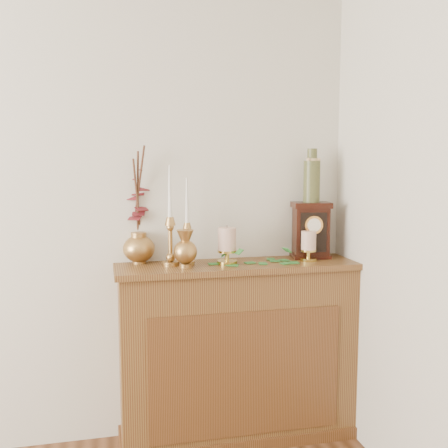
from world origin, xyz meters
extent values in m
cube|color=brown|center=(1.40, 2.10, 0.45)|extent=(1.20, 0.30, 0.90)
cube|color=brown|center=(1.40, 1.95, 0.41)|extent=(0.96, 0.01, 0.63)
cube|color=brown|center=(1.40, 2.10, 0.92)|extent=(1.24, 0.34, 0.03)
cube|color=brown|center=(1.40, 2.10, 0.03)|extent=(1.23, 0.33, 0.06)
cylinder|color=#B68848|center=(1.06, 2.12, 0.94)|extent=(0.08, 0.08, 0.02)
sphere|color=#B68848|center=(1.06, 2.12, 0.97)|extent=(0.05, 0.05, 0.05)
cylinder|color=#B68848|center=(1.06, 2.12, 1.04)|extent=(0.02, 0.02, 0.14)
sphere|color=#B68848|center=(1.06, 2.12, 1.12)|extent=(0.04, 0.04, 0.04)
cone|color=#B68848|center=(1.06, 2.12, 1.15)|extent=(0.05, 0.05, 0.04)
cone|color=silver|center=(1.06, 2.12, 1.30)|extent=(0.02, 0.02, 0.26)
cylinder|color=#B68848|center=(1.14, 2.12, 0.94)|extent=(0.07, 0.07, 0.02)
sphere|color=#B68848|center=(1.14, 2.12, 0.97)|extent=(0.04, 0.04, 0.04)
cylinder|color=#B68848|center=(1.14, 2.12, 1.03)|extent=(0.02, 0.02, 0.13)
sphere|color=#B68848|center=(1.14, 2.12, 1.10)|extent=(0.03, 0.03, 0.03)
cone|color=#B68848|center=(1.14, 2.12, 1.12)|extent=(0.05, 0.05, 0.04)
cone|color=silver|center=(1.14, 2.12, 1.25)|extent=(0.02, 0.02, 0.22)
cylinder|color=#B68848|center=(1.12, 2.04, 0.94)|extent=(0.06, 0.06, 0.02)
sphere|color=#B68848|center=(1.12, 2.04, 1.01)|extent=(0.11, 0.11, 0.11)
cone|color=#B68848|center=(1.12, 2.04, 1.09)|extent=(0.08, 0.08, 0.06)
cylinder|color=#B68848|center=(0.91, 2.21, 0.94)|extent=(0.07, 0.07, 0.01)
ellipsoid|color=#B68848|center=(0.91, 2.21, 1.00)|extent=(0.16, 0.16, 0.14)
cylinder|color=#B68848|center=(0.91, 2.21, 1.07)|extent=(0.08, 0.08, 0.03)
cylinder|color=#472819|center=(0.91, 2.22, 1.27)|extent=(0.04, 0.10, 0.38)
cylinder|color=#472819|center=(0.91, 2.22, 1.28)|extent=(0.01, 0.08, 0.42)
cylinder|color=#472819|center=(0.91, 2.22, 1.30)|extent=(0.07, 0.14, 0.44)
cylinder|color=gold|center=(1.34, 2.09, 0.94)|extent=(0.10, 0.10, 0.02)
cylinder|color=gold|center=(1.34, 2.09, 0.97)|extent=(0.02, 0.02, 0.05)
cylinder|color=gold|center=(1.34, 2.09, 1.00)|extent=(0.09, 0.09, 0.01)
cylinder|color=beige|center=(1.34, 2.09, 1.06)|extent=(0.09, 0.09, 0.11)
cylinder|color=#472819|center=(1.34, 2.09, 1.12)|extent=(0.00, 0.00, 0.01)
cylinder|color=gold|center=(1.77, 2.08, 0.94)|extent=(0.09, 0.09, 0.02)
cylinder|color=gold|center=(1.77, 2.08, 0.96)|extent=(0.02, 0.02, 0.04)
cylinder|color=gold|center=(1.77, 2.08, 0.99)|extent=(0.08, 0.08, 0.01)
cylinder|color=beige|center=(1.77, 2.08, 1.04)|extent=(0.08, 0.08, 0.10)
cylinder|color=#472819|center=(1.77, 2.08, 1.09)|extent=(0.00, 0.00, 0.01)
cube|color=#2A702C|center=(1.45, 2.00, 0.93)|extent=(0.06, 0.06, 0.00)
cube|color=#2A702C|center=(1.48, 2.13, 0.93)|extent=(0.06, 0.06, 0.00)
cube|color=#2A702C|center=(1.31, 2.10, 0.93)|extent=(0.07, 0.06, 0.00)
cube|color=#2A702C|center=(1.55, 2.04, 0.93)|extent=(0.06, 0.07, 0.00)
cube|color=#2A702C|center=(1.61, 2.16, 0.93)|extent=(0.06, 0.06, 0.00)
cube|color=#2A702C|center=(1.53, 2.00, 0.93)|extent=(0.06, 0.06, 0.00)
cube|color=#2A702C|center=(1.53, 2.12, 0.93)|extent=(0.07, 0.06, 0.00)
cube|color=#2A702C|center=(1.47, 2.15, 0.93)|extent=(0.05, 0.04, 0.00)
cube|color=#2A702C|center=(1.31, 2.15, 0.93)|extent=(0.06, 0.07, 0.00)
cube|color=#2A702C|center=(1.31, 2.01, 0.93)|extent=(0.07, 0.06, 0.00)
cube|color=#2A702C|center=(1.37, 2.14, 0.93)|extent=(0.05, 0.06, 0.00)
cube|color=#2A702C|center=(1.70, 2.10, 0.93)|extent=(0.06, 0.06, 0.00)
cube|color=#2A702C|center=(1.32, 2.09, 0.98)|extent=(0.04, 0.05, 0.03)
cube|color=#2A702C|center=(1.38, 2.03, 1.00)|extent=(0.05, 0.05, 0.03)
cube|color=#2A702C|center=(1.65, 2.08, 0.99)|extent=(0.04, 0.05, 0.03)
cube|color=black|center=(1.81, 2.16, 0.94)|extent=(0.22, 0.17, 0.02)
cube|color=black|center=(1.81, 2.16, 1.07)|extent=(0.19, 0.14, 0.26)
cube|color=black|center=(1.81, 2.16, 1.21)|extent=(0.22, 0.17, 0.03)
cube|color=black|center=(1.80, 2.10, 1.07)|extent=(0.14, 0.03, 0.21)
cylinder|color=gold|center=(1.80, 2.10, 1.11)|extent=(0.10, 0.02, 0.10)
cylinder|color=silver|center=(1.80, 2.10, 1.11)|extent=(0.07, 0.01, 0.07)
sphere|color=gold|center=(1.81, 2.11, 1.00)|extent=(0.03, 0.03, 0.03)
cylinder|color=#172F22|center=(1.81, 2.16, 1.34)|extent=(0.09, 0.09, 0.22)
cylinder|color=#172F22|center=(1.81, 2.16, 1.47)|extent=(0.05, 0.05, 0.07)
cylinder|color=tan|center=(1.81, 2.16, 1.45)|extent=(0.06, 0.06, 0.02)
camera|label=1|loc=(0.74, -0.42, 1.44)|focal=42.00mm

